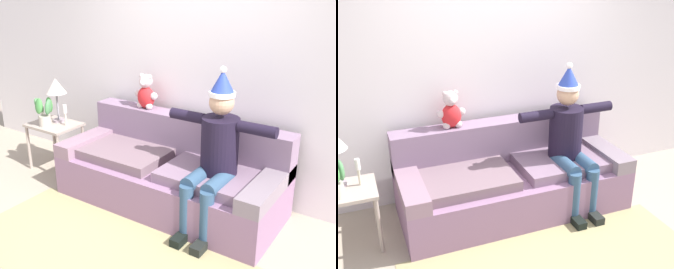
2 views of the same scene
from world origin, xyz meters
The scene contains 11 objects.
ground_plane centered at (0.00, 0.00, 0.00)m, with size 10.00×10.00×0.00m, color tan.
back_wall centered at (0.00, 1.55, 1.35)m, with size 7.00×0.10×2.70m, color silver.
couch centered at (0.00, 1.01, 0.33)m, with size 2.29×0.94×0.86m.
person_seated centered at (0.57, 0.84, 0.75)m, with size 1.02×0.77×1.50m.
teddy_bear centered at (-0.52, 1.30, 1.03)m, with size 0.29×0.17×0.38m.
side_table centered at (-1.62, 0.92, 0.49)m, with size 0.59×0.45×0.58m.
table_lamp centered at (-1.63, 1.01, 0.99)m, with size 0.24×0.24×0.53m.
potted_plant centered at (-1.65, 0.83, 0.76)m, with size 0.24×0.25×0.36m.
candle_tall centered at (-1.78, 0.90, 0.71)m, with size 0.04×0.04×0.21m.
candle_short centered at (-1.45, 0.96, 0.74)m, with size 0.04×0.04×0.25m.
area_rug centered at (0.00, -0.07, 0.00)m, with size 2.55×1.15×0.01m, color tan.
Camera 1 is at (2.04, -2.13, 2.14)m, focal length 43.34 mm.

